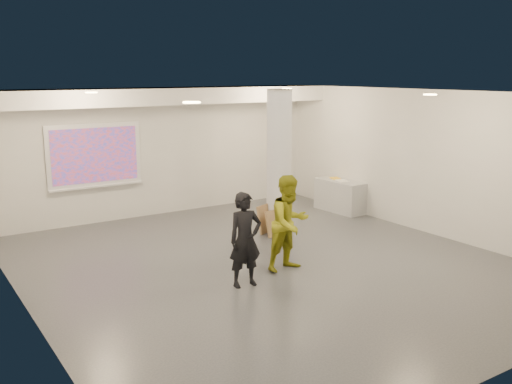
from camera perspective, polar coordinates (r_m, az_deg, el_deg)
floor at (r=10.17m, az=1.25°, el=-7.30°), size 8.00×9.00×0.01m
ceiling at (r=9.60m, az=1.33°, el=9.85°), size 8.00×9.00×0.01m
wall_back at (r=13.67m, az=-9.49°, el=4.01°), size 8.00×0.01×3.00m
wall_front at (r=6.68m, az=23.80°, el=-5.20°), size 8.00×0.01×3.00m
wall_left at (r=8.25m, az=-22.29°, el=-1.95°), size 0.01×9.00×3.00m
wall_right at (r=12.45m, az=16.65°, el=2.90°), size 0.01×9.00×3.00m
soffit_band at (r=13.06m, az=-8.69°, el=9.49°), size 8.00×1.10×0.36m
downlight_nw at (r=10.90m, az=-16.15°, el=9.54°), size 0.22×0.22×0.02m
downlight_ne at (r=12.92m, az=3.10°, el=10.29°), size 0.22×0.22×0.02m
downlight_sw at (r=7.19m, az=-6.45°, el=8.90°), size 0.22×0.22×0.02m
downlight_se at (r=9.98m, az=17.01°, el=9.30°), size 0.22×0.22×0.02m
column at (r=12.08m, az=2.31°, el=3.12°), size 0.52×0.52×3.00m
projection_screen at (r=13.07m, az=-15.84°, el=3.48°), size 2.10×0.13×1.42m
credenza at (r=14.05m, az=8.42°, el=-0.38°), size 0.62×1.33×0.76m
papers_stack at (r=13.91m, az=8.62°, el=1.12°), size 0.31×0.35×0.02m
postit_pad at (r=14.18m, az=7.93°, el=1.37°), size 0.27×0.31×0.03m
cardboard_back at (r=12.12m, az=1.03°, el=-2.64°), size 0.57×0.35×0.60m
cardboard_front at (r=11.85m, az=2.03°, el=-3.10°), size 0.52×0.23×0.55m
woman at (r=9.00m, az=-1.08°, el=-4.79°), size 0.59×0.41×1.52m
man at (r=9.73m, az=3.38°, el=-3.11°), size 0.86×0.71×1.65m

